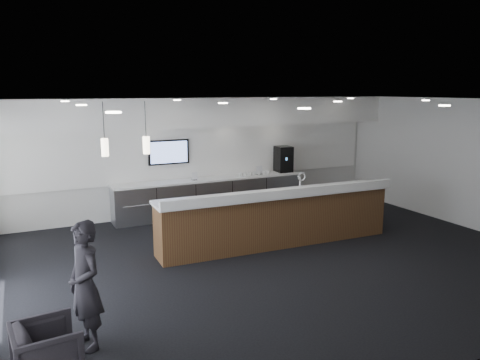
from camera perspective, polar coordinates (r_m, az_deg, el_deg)
name	(u,v)px	position (r m, az deg, el deg)	size (l,w,h in m)	color
ground	(281,258)	(9.17, 5.03, -9.47)	(10.00, 10.00, 0.00)	black
ceiling	(284,101)	(8.60, 5.37, 9.62)	(10.00, 8.00, 0.02)	black
back_wall	(205,155)	(12.32, -4.34, 3.04)	(10.00, 0.02, 3.00)	silver
right_wall	(468,164)	(12.07, 26.08, 1.78)	(0.02, 8.00, 3.00)	silver
soffit_bulkhead	(210,112)	(11.80, -3.62, 8.31)	(10.00, 0.90, 0.70)	white
alcove_panel	(205,152)	(12.28, -4.30, 3.48)	(9.80, 0.06, 1.40)	white
back_credenza	(210,196)	(12.18, -3.66, -1.94)	(5.06, 0.66, 0.95)	#95989E
wall_tv	(169,152)	(11.89, -8.69, 3.38)	(1.05, 0.08, 0.62)	black
pendant_left	(143,144)	(8.48, -11.73, 4.34)	(0.12, 0.12, 0.30)	#FEEBC6
pendant_right	(103,146)	(8.34, -16.41, 4.01)	(0.12, 0.12, 0.30)	#FEEBC6
ceiling_can_lights	(284,102)	(8.60, 5.36, 9.42)	(7.00, 5.00, 0.02)	white
service_counter	(277,218)	(9.78, 4.51, -4.60)	(5.15, 0.98, 1.49)	#4E2C1A
coffee_machine	(283,159)	(13.00, 5.31, 2.56)	(0.43, 0.55, 0.71)	black
info_sign_left	(195,176)	(11.84, -5.54, 0.47)	(0.14, 0.02, 0.20)	white
info_sign_right	(259,170)	(12.58, 2.37, 1.23)	(0.17, 0.02, 0.23)	white
armchair	(47,351)	(5.96, -22.47, -18.71)	(0.69, 0.71, 0.65)	black
lounge_guest	(85,285)	(6.22, -18.37, -12.10)	(0.60, 0.39, 1.64)	black
cup_0	(268,172)	(12.67, 3.44, 0.97)	(0.10, 0.10, 0.09)	white
cup_1	(263,173)	(12.60, 2.88, 0.92)	(0.10, 0.10, 0.09)	white
cup_2	(259,173)	(12.53, 2.32, 0.87)	(0.10, 0.10, 0.09)	white
cup_3	(254,173)	(12.47, 1.75, 0.82)	(0.10, 0.10, 0.09)	white
cup_4	(250,174)	(12.41, 1.18, 0.77)	(0.10, 0.10, 0.09)	white
cup_5	(245,174)	(12.35, 0.59, 0.72)	(0.10, 0.10, 0.09)	white
cup_6	(240,175)	(12.29, 0.01, 0.67)	(0.10, 0.10, 0.09)	white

